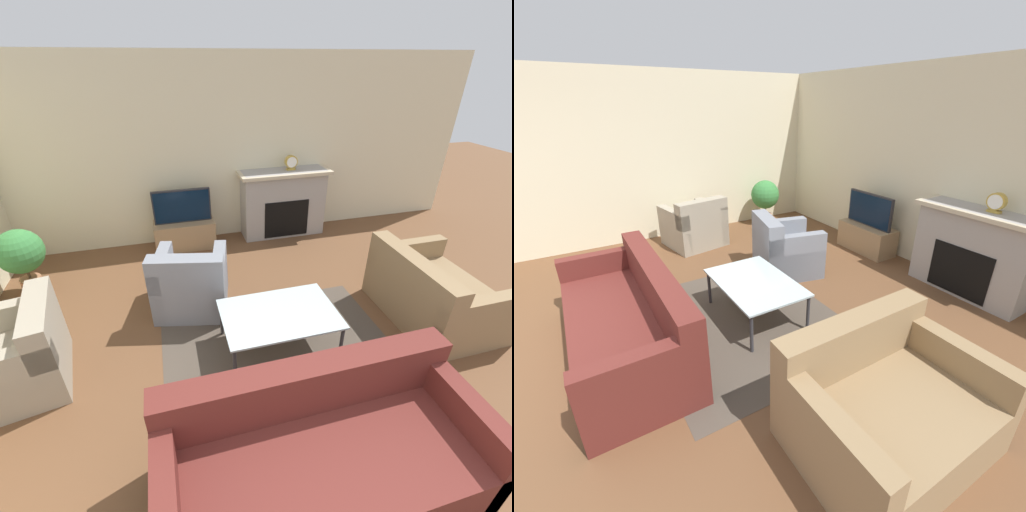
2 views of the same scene
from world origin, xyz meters
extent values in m
plane|color=brown|center=(0.00, 0.00, 0.00)|extent=(20.00, 20.00, 0.00)
cube|color=beige|center=(0.00, 5.04, 1.35)|extent=(8.71, 0.06, 2.70)
cube|color=beige|center=(-2.89, 2.50, 1.35)|extent=(0.06, 8.01, 2.70)
cube|color=#4C4238|center=(0.24, 2.11, 0.00)|extent=(2.32, 1.95, 0.00)
cube|color=#9E9993|center=(1.15, 4.80, 0.54)|extent=(1.33, 0.42, 1.07)
cube|color=black|center=(1.15, 4.58, 0.34)|extent=(0.73, 0.01, 0.60)
cube|color=beige|center=(1.15, 4.77, 1.05)|extent=(1.45, 0.48, 0.05)
cube|color=#997A56|center=(-0.47, 4.72, 0.21)|extent=(0.91, 0.41, 0.43)
cube|color=#232328|center=(-0.47, 4.72, 0.68)|extent=(0.85, 0.05, 0.51)
cube|color=black|center=(-0.47, 4.70, 0.68)|extent=(0.81, 0.01, 0.47)
cube|color=#5B231E|center=(0.10, 0.93, 0.21)|extent=(2.12, 0.91, 0.42)
cube|color=#5B231E|center=(0.10, 1.28, 0.62)|extent=(2.12, 0.20, 0.40)
cube|color=#5B231E|center=(-0.89, 0.93, 0.33)|extent=(0.14, 0.91, 0.66)
cube|color=#5B231E|center=(1.09, 0.93, 0.33)|extent=(0.14, 0.91, 0.66)
cube|color=#8C704C|center=(2.10, 2.29, 0.21)|extent=(1.00, 1.31, 0.42)
cube|color=#8C704C|center=(1.71, 2.29, 0.62)|extent=(0.20, 1.31, 0.40)
cube|color=#8C704C|center=(2.10, 1.71, 0.33)|extent=(1.00, 0.14, 0.66)
cube|color=#8C704C|center=(2.10, 2.88, 0.33)|extent=(1.00, 0.14, 0.66)
cube|color=#9E937F|center=(-2.18, 2.45, 0.21)|extent=(0.97, 0.97, 0.42)
cube|color=#9E937F|center=(-1.86, 2.50, 0.62)|extent=(0.34, 0.86, 0.40)
cube|color=#9E937F|center=(-2.24, 2.79, 0.33)|extent=(0.85, 0.28, 0.66)
cube|color=#9E937F|center=(-2.12, 2.10, 0.33)|extent=(0.85, 0.28, 0.66)
cube|color=gray|center=(-0.52, 3.22, 0.21)|extent=(0.96, 0.95, 0.42)
cube|color=gray|center=(-0.58, 2.93, 0.62)|extent=(0.82, 0.37, 0.40)
cube|color=gray|center=(-0.20, 3.14, 0.33)|extent=(0.32, 0.81, 0.66)
cube|color=gray|center=(-0.84, 3.29, 0.33)|extent=(0.32, 0.81, 0.66)
cylinder|color=#333338|center=(-0.28, 1.95, 0.21)|extent=(0.04, 0.04, 0.42)
cylinder|color=#333338|center=(0.76, 1.95, 0.21)|extent=(0.04, 0.04, 0.42)
cylinder|color=#333338|center=(-0.28, 2.61, 0.21)|extent=(0.04, 0.04, 0.42)
cylinder|color=#333338|center=(0.76, 2.61, 0.21)|extent=(0.04, 0.04, 0.42)
cube|color=silver|center=(0.24, 2.28, 0.43)|extent=(1.12, 0.75, 0.02)
cylinder|color=#AD704C|center=(-2.45, 4.00, 0.11)|extent=(0.24, 0.24, 0.22)
cylinder|color=#4C3823|center=(-2.45, 4.00, 0.30)|extent=(0.03, 0.03, 0.16)
sphere|color=#387F3D|center=(-2.45, 4.00, 0.59)|extent=(0.54, 0.54, 0.54)
cube|color=#B79338|center=(1.26, 4.80, 1.09)|extent=(0.14, 0.07, 0.03)
cylinder|color=#B79338|center=(1.26, 4.80, 1.20)|extent=(0.20, 0.07, 0.20)
cylinder|color=white|center=(1.26, 4.76, 1.20)|extent=(0.16, 0.00, 0.16)
camera|label=1|loc=(-0.67, -0.17, 2.59)|focal=24.00mm
camera|label=2|loc=(3.11, 0.72, 2.20)|focal=24.00mm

